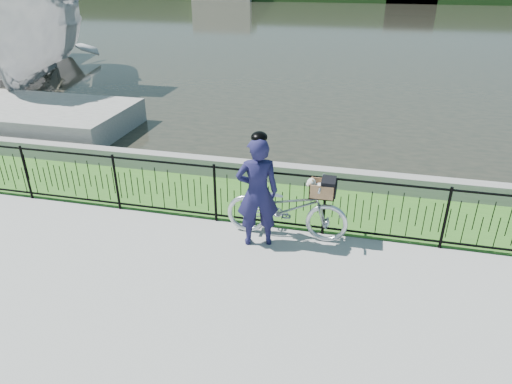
# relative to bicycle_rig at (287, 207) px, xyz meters

# --- Properties ---
(ground) EXTENTS (120.00, 120.00, 0.00)m
(ground) POSITION_rel_bicycle_rig_xyz_m (-0.38, -1.38, -0.57)
(ground) COLOR gray
(ground) RESTS_ON ground
(grass_strip) EXTENTS (60.00, 2.00, 0.01)m
(grass_strip) POSITION_rel_bicycle_rig_xyz_m (-0.38, 1.22, -0.56)
(grass_strip) COLOR #336720
(grass_strip) RESTS_ON ground
(water) EXTENTS (120.00, 120.00, 0.00)m
(water) POSITION_rel_bicycle_rig_xyz_m (-0.38, 31.62, -0.57)
(water) COLOR #27271E
(water) RESTS_ON ground
(quay_wall) EXTENTS (60.00, 0.30, 0.40)m
(quay_wall) POSITION_rel_bicycle_rig_xyz_m (-0.38, 2.22, -0.37)
(quay_wall) COLOR gray
(quay_wall) RESTS_ON ground
(fence) EXTENTS (14.00, 0.06, 1.15)m
(fence) POSITION_rel_bicycle_rig_xyz_m (-0.38, 0.22, 0.01)
(fence) COLOR black
(fence) RESTS_ON ground
(bicycle_rig) EXTENTS (2.13, 0.74, 1.20)m
(bicycle_rig) POSITION_rel_bicycle_rig_xyz_m (0.00, 0.00, 0.00)
(bicycle_rig) COLOR silver
(bicycle_rig) RESTS_ON ground
(cyclist) EXTENTS (0.81, 0.66, 2.01)m
(cyclist) POSITION_rel_bicycle_rig_xyz_m (-0.45, -0.34, 0.42)
(cyclist) COLOR #17163C
(cyclist) RESTS_ON ground
(boat_near) EXTENTS (7.86, 10.87, 5.74)m
(boat_near) POSITION_rel_bicycle_rig_xyz_m (-11.47, 8.72, 1.51)
(boat_near) COLOR #ADADAD
(boat_near) RESTS_ON water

